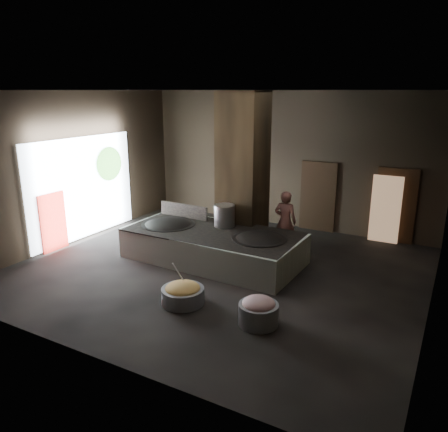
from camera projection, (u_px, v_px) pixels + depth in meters
The scene contains 28 objects.
floor at pixel (220, 270), 11.45m from camera, with size 10.00×9.00×0.10m, color black.
ceiling at pixel (219, 88), 10.17m from camera, with size 10.00×9.00×0.10m, color black.
back_wall at pixel (286, 160), 14.64m from camera, with size 10.00×0.10×4.50m, color black.
front_wall at pixel (80, 236), 6.98m from camera, with size 10.00×0.10×4.50m, color black.
left_wall at pixel (74, 168), 13.15m from camera, with size 0.10×9.00×4.50m, color black.
right_wall at pixel (446, 211), 8.47m from camera, with size 0.10×9.00×4.50m, color black.
pillar at pixel (243, 171), 12.55m from camera, with size 1.20×1.20×4.50m, color black.
hearth_platform at pixel (213, 246), 11.92m from camera, with size 4.76×2.27×0.83m, color silver.
platform_cap at pixel (213, 232), 11.81m from camera, with size 4.65×2.23×0.03m, color black.
wok_left at pixel (168, 227), 12.46m from camera, with size 1.50×1.50×0.41m, color black.
wok_left_rim at pixel (168, 224), 12.44m from camera, with size 1.53×1.53×0.05m, color black.
wok_right at pixel (259, 241), 11.24m from camera, with size 1.40×1.40×0.39m, color black.
wok_right_rim at pixel (259, 239), 11.22m from camera, with size 1.43×1.43×0.05m, color black.
stock_pot at pixel (224, 216), 12.16m from camera, with size 0.58×0.58×0.62m, color #A7ABAF.
splash_guard at pixel (184, 211), 13.05m from camera, with size 1.65×0.06×0.41m, color black.
cook at pixel (285, 221), 12.48m from camera, with size 0.65×0.42×1.78m, color brown.
veg_basin at pixel (183, 296), 9.55m from camera, with size 0.94×0.94×0.35m, color gray.
veg_fill at pixel (183, 288), 9.50m from camera, with size 0.77×0.77×0.24m, color #A9B356.
ladle at pixel (181, 276), 9.64m from camera, with size 0.03×0.03×0.74m, color #A7ABAF.
meat_basin at pixel (258, 314), 8.67m from camera, with size 0.80×0.80×0.44m, color gray.
meat_fill at pixel (259, 304), 8.60m from camera, with size 0.66×0.66×0.25m, color #AC676D.
doorway_near at pixel (318, 198), 14.32m from camera, with size 1.18×0.08×2.38m, color black.
doorway_near_glow at pixel (322, 198), 14.45m from camera, with size 0.76×0.04×1.79m, color #8C6647.
doorway_far at pixel (395, 207), 13.20m from camera, with size 1.18×0.08×2.38m, color black.
doorway_far_glow at pixel (385, 209), 13.12m from camera, with size 0.87×0.04×2.06m, color #8C6647.
left_opening at pixel (83, 188), 13.46m from camera, with size 0.04×4.20×3.10m, color white.
pavilion_sliver at pixel (53, 222), 12.54m from camera, with size 0.05×0.90×1.70m, color maroon.
tree_silhouette at pixel (109, 164), 14.17m from camera, with size 0.28×1.10×1.10m, color #194714.
Camera 1 is at (5.22, -9.23, 4.50)m, focal length 35.00 mm.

